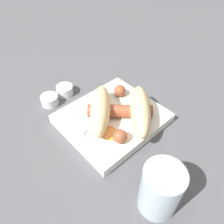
{
  "coord_description": "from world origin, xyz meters",
  "views": [
    {
      "loc": [
        0.24,
        0.26,
        0.39
      ],
      "look_at": [
        0.0,
        0.0,
        0.03
      ],
      "focal_mm": 35.0,
      "sensor_mm": 36.0,
      "label": 1
    }
  ],
  "objects": [
    {
      "name": "condiment_cup_far",
      "position": [
        0.08,
        -0.16,
        0.01
      ],
      "size": [
        0.04,
        0.04,
        0.02
      ],
      "color": "white",
      "rests_on": "ground_plane"
    },
    {
      "name": "condiment_cup_near",
      "position": [
        0.02,
        -0.16,
        0.01
      ],
      "size": [
        0.04,
        0.04,
        0.02
      ],
      "color": "white",
      "rests_on": "ground_plane"
    },
    {
      "name": "ground_plane",
      "position": [
        0.0,
        0.0,
        0.0
      ],
      "size": [
        3.0,
        3.0,
        0.0
      ],
      "primitive_type": "plane",
      "color": "#4C4C51"
    },
    {
      "name": "food_tray",
      "position": [
        0.0,
        0.0,
        0.01
      ],
      "size": [
        0.22,
        0.2,
        0.02
      ],
      "color": "silver",
      "rests_on": "ground_plane"
    },
    {
      "name": "bread_roll",
      "position": [
        -0.01,
        0.02,
        0.05
      ],
      "size": [
        0.2,
        0.2,
        0.06
      ],
      "color": "#DBBC84",
      "rests_on": "food_tray"
    },
    {
      "name": "pickled_veggies",
      "position": [
        0.06,
        0.02,
        0.02
      ],
      "size": [
        0.08,
        0.07,
        0.01
      ],
      "color": "orange",
      "rests_on": "food_tray"
    },
    {
      "name": "drink_glass",
      "position": [
        0.08,
        0.2,
        0.05
      ],
      "size": [
        0.07,
        0.07,
        0.1
      ],
      "color": "silver",
      "rests_on": "ground_plane"
    },
    {
      "name": "sausage",
      "position": [
        -0.01,
        0.01,
        0.04
      ],
      "size": [
        0.13,
        0.14,
        0.03
      ],
      "color": "brown",
      "rests_on": "food_tray"
    }
  ]
}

